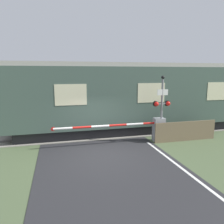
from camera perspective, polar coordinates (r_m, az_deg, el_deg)
name	(u,v)px	position (r m, az deg, el deg)	size (l,w,h in m)	color
ground_plane	(103,154)	(10.42, -2.37, -10.83)	(80.00, 80.00, 0.00)	#475638
track_bed	(91,133)	(13.83, -5.53, -5.39)	(36.00, 3.20, 0.13)	gray
train	(141,97)	(14.28, 7.57, 3.98)	(16.61, 3.16, 4.31)	black
crossing_barrier	(151,129)	(12.11, 10.11, -4.37)	(6.01, 0.44, 1.30)	gray
signal_post	(162,105)	(11.98, 12.90, 1.84)	(0.98, 0.26, 3.59)	gray
roadside_fence	(186,131)	(12.78, 18.68, -4.77)	(3.67, 0.06, 1.10)	#726047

